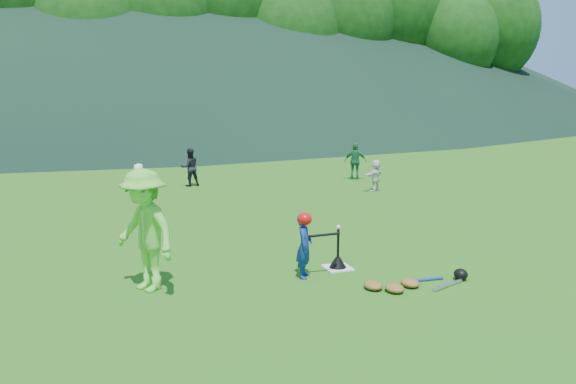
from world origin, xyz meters
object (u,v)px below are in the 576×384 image
at_px(home_plate, 338,268).
at_px(fielder_c, 355,161).
at_px(adult_coach, 145,230).
at_px(batter_child, 304,246).
at_px(fielder_a, 139,183).
at_px(equipment_pile, 410,283).
at_px(fielder_b, 190,167).
at_px(batting_tee, 338,261).
at_px(fielder_d, 375,175).

height_order(home_plate, fielder_c, fielder_c).
relative_size(adult_coach, fielder_c, 1.55).
bearing_deg(batter_child, home_plate, -42.64).
xyz_separation_m(fielder_a, equipment_pile, (3.34, -8.13, -0.46)).
bearing_deg(home_plate, equipment_pile, -60.58).
bearing_deg(home_plate, fielder_b, 95.90).
bearing_deg(fielder_b, equipment_pile, 92.35).
bearing_deg(batter_child, fielder_b, 31.61).
height_order(home_plate, equipment_pile, equipment_pile).
distance_m(home_plate, batting_tee, 0.12).
relative_size(batting_tee, equipment_pile, 0.38).
distance_m(adult_coach, fielder_b, 9.09).
xyz_separation_m(adult_coach, batting_tee, (3.22, -0.10, -0.82)).
bearing_deg(equipment_pile, home_plate, 119.42).
bearing_deg(fielder_d, equipment_pile, 34.32).
relative_size(home_plate, equipment_pile, 0.25).
distance_m(fielder_c, batting_tee, 9.34).
height_order(fielder_d, batting_tee, fielder_d).
height_order(batter_child, fielder_b, fielder_b).
bearing_deg(batter_child, fielder_c, -1.50).
bearing_deg(batter_child, fielder_d, -6.94).
bearing_deg(home_plate, fielder_a, 111.02).
bearing_deg(fielder_d, fielder_c, -130.51).
height_order(adult_coach, fielder_a, adult_coach).
relative_size(fielder_a, fielder_c, 0.86).
relative_size(adult_coach, equipment_pile, 1.06).
height_order(batter_child, batting_tee, batter_child).
height_order(home_plate, fielder_b, fielder_b).
bearing_deg(fielder_a, home_plate, 115.64).
bearing_deg(adult_coach, batting_tee, 58.16).
relative_size(home_plate, adult_coach, 0.24).
xyz_separation_m(adult_coach, equipment_pile, (3.91, -1.32, -0.89)).
relative_size(adult_coach, fielder_b, 1.61).
bearing_deg(batter_child, fielder_a, 45.55).
bearing_deg(batting_tee, adult_coach, 178.26).
relative_size(adult_coach, fielder_a, 1.80).
bearing_deg(adult_coach, fielder_c, 106.19).
distance_m(batter_child, batting_tee, 0.85).
bearing_deg(fielder_c, batter_child, 87.07).
xyz_separation_m(fielder_a, fielder_b, (1.74, 1.97, 0.06)).
distance_m(batter_child, fielder_a, 7.39).
distance_m(fielder_c, equipment_pile, 10.15).
bearing_deg(equipment_pile, fielder_d, 64.94).
distance_m(fielder_a, equipment_pile, 8.81).
bearing_deg(equipment_pile, fielder_a, 112.35).
height_order(home_plate, fielder_d, fielder_d).
distance_m(adult_coach, batting_tee, 3.33).
xyz_separation_m(fielder_b, equipment_pile, (1.61, -10.10, -0.53)).
height_order(home_plate, adult_coach, adult_coach).
height_order(adult_coach, fielder_b, adult_coach).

